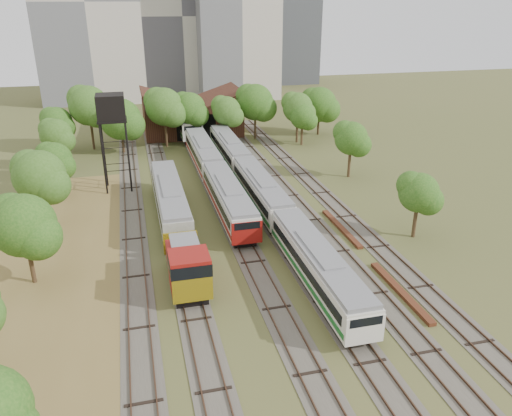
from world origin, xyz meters
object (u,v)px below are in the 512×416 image
object	(u,v)px
railcar_green_set	(261,191)
shunter_locomotive	(187,268)
railcar_red_set	(214,174)
water_tower	(111,110)

from	to	relation	value
railcar_green_set	shunter_locomotive	distance (m)	18.36
railcar_green_set	shunter_locomotive	bearing A→B (deg)	-123.01
railcar_green_set	shunter_locomotive	size ratio (longest dim) A/B	6.43
railcar_red_set	water_tower	distance (m)	13.92
shunter_locomotive	water_tower	bearing A→B (deg)	101.92
railcar_red_set	railcar_green_set	size ratio (longest dim) A/B	0.66
railcar_red_set	shunter_locomotive	distance (m)	23.15
railcar_red_set	shunter_locomotive	world-z (taller)	shunter_locomotive
railcar_green_set	water_tower	distance (m)	19.66
water_tower	railcar_red_set	bearing A→B (deg)	-13.09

